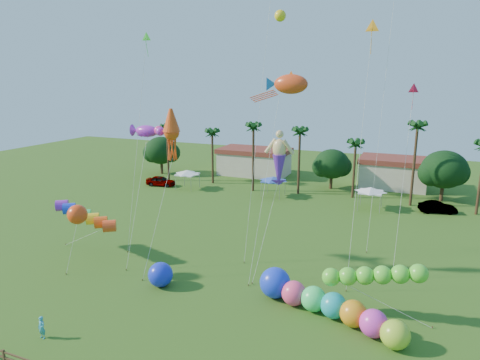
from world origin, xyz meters
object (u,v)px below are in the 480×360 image
at_px(spectator_b, 281,286).
at_px(car_b, 438,207).
at_px(caterpillar_inflatable, 323,303).
at_px(blue_ball, 160,275).
at_px(car_a, 161,181).
at_px(spectator_a, 42,328).

bearing_deg(spectator_b, car_b, 99.01).
bearing_deg(car_b, caterpillar_inflatable, 150.67).
height_order(spectator_b, blue_ball, blue_ball).
bearing_deg(car_b, spectator_b, 143.10).
bearing_deg(blue_ball, car_b, 54.71).
bearing_deg(blue_ball, spectator_b, 13.99).
height_order(car_a, car_b, car_a).
bearing_deg(spectator_b, blue_ball, -133.91).
height_order(car_b, spectator_a, spectator_a).
relative_size(car_b, spectator_a, 2.91).
relative_size(spectator_a, spectator_b, 1.01).
relative_size(spectator_a, blue_ball, 0.76).
xyz_separation_m(car_a, spectator_b, (29.10, -27.12, -0.03)).
bearing_deg(caterpillar_inflatable, blue_ball, -158.11).
height_order(spectator_a, blue_ball, blue_ball).
bearing_deg(car_b, blue_ball, 130.91).
bearing_deg(car_a, car_b, -94.84).
bearing_deg(blue_ball, caterpillar_inflatable, 2.93).
xyz_separation_m(spectator_b, blue_ball, (-9.85, -2.45, 0.26)).
xyz_separation_m(car_b, blue_ball, (-22.15, -31.30, 0.28)).
xyz_separation_m(spectator_a, blue_ball, (3.24, 9.49, 0.25)).
height_order(spectator_a, spectator_b, spectator_a).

